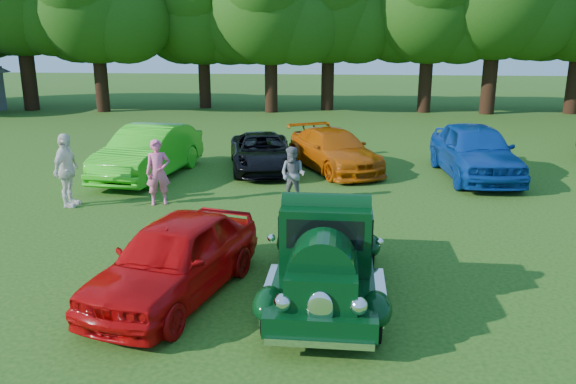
# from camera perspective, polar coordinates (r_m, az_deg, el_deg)

# --- Properties ---
(ground) EXTENTS (120.00, 120.00, 0.00)m
(ground) POSITION_cam_1_polar(r_m,az_deg,el_deg) (10.21, 2.12, -8.80)
(ground) COLOR #1C4610
(ground) RESTS_ON ground
(hero_pickup) EXTENTS (1.99, 4.27, 1.67)m
(hero_pickup) POSITION_cam_1_polar(r_m,az_deg,el_deg) (9.35, 3.88, -6.36)
(hero_pickup) COLOR black
(hero_pickup) RESTS_ON ground
(red_convertible) EXTENTS (2.49, 4.21, 1.34)m
(red_convertible) POSITION_cam_1_polar(r_m,az_deg,el_deg) (9.52, -11.41, -6.55)
(red_convertible) COLOR #BF0809
(red_convertible) RESTS_ON ground
(back_car_lime) EXTENTS (2.27, 4.97, 1.58)m
(back_car_lime) POSITION_cam_1_polar(r_m,az_deg,el_deg) (17.90, -13.95, 3.98)
(back_car_lime) COLOR green
(back_car_lime) RESTS_ON ground
(back_car_black) EXTENTS (2.87, 4.61, 1.19)m
(back_car_black) POSITION_cam_1_polar(r_m,az_deg,el_deg) (18.36, -2.62, 4.06)
(back_car_black) COLOR black
(back_car_black) RESTS_ON ground
(back_car_orange) EXTENTS (3.71, 4.85, 1.31)m
(back_car_orange) POSITION_cam_1_polar(r_m,az_deg,el_deg) (18.41, 4.68, 4.25)
(back_car_orange) COLOR #B94D06
(back_car_orange) RESTS_ON ground
(back_car_blue) EXTENTS (2.36, 5.06, 1.68)m
(back_car_blue) POSITION_cam_1_polar(r_m,az_deg,el_deg) (18.26, 18.43, 4.00)
(back_car_blue) COLOR navy
(back_car_blue) RESTS_ON ground
(spectator_pink) EXTENTS (0.73, 0.61, 1.70)m
(spectator_pink) POSITION_cam_1_polar(r_m,az_deg,el_deg) (14.82, -13.06, 1.96)
(spectator_pink) COLOR pink
(spectator_pink) RESTS_ON ground
(spectator_grey) EXTENTS (0.87, 0.78, 1.47)m
(spectator_grey) POSITION_cam_1_polar(r_m,az_deg,el_deg) (14.68, 0.50, 1.77)
(spectator_grey) COLOR slate
(spectator_grey) RESTS_ON ground
(spectator_white) EXTENTS (0.47, 1.11, 1.89)m
(spectator_white) POSITION_cam_1_polar(r_m,az_deg,el_deg) (15.29, -21.59, 2.05)
(spectator_white) COLOR silver
(spectator_white) RESTS_ON ground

